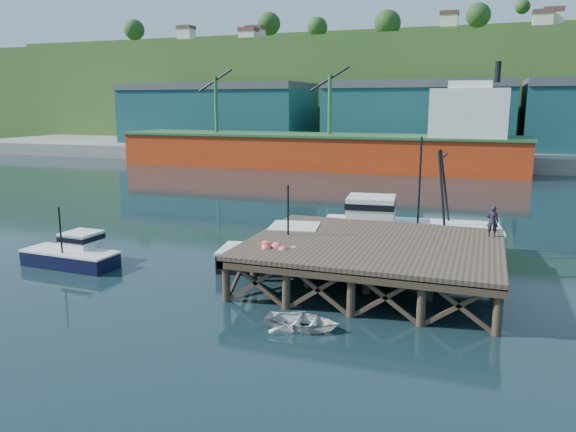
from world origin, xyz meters
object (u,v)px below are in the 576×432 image
at_px(dinghy, 302,321).
at_px(dockworker, 493,221).
at_px(boat_black, 291,253).
at_px(trawler, 406,229).
at_px(boat_navy, 73,253).

height_order(dinghy, dockworker, dockworker).
height_order(boat_black, trawler, trawler).
height_order(boat_navy, dinghy, boat_navy).
height_order(boat_navy, boat_black, boat_black).
relative_size(boat_navy, boat_black, 0.69).
bearing_deg(boat_black, boat_navy, -173.32).
relative_size(boat_black, dockworker, 5.05).
relative_size(boat_black, dinghy, 2.66).
bearing_deg(boat_navy, trawler, 30.68).
height_order(trawler, dockworker, trawler).
distance_m(boat_navy, trawler, 18.95).
distance_m(boat_black, dinghy, 8.23).
bearing_deg(dinghy, trawler, -11.36).
bearing_deg(boat_black, dockworker, 1.99).
bearing_deg(trawler, dockworker, -42.04).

